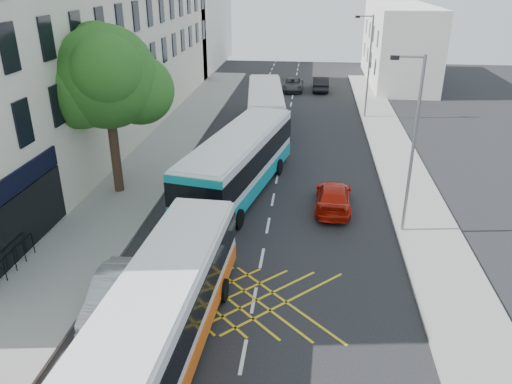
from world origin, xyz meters
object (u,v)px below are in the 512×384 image
(distant_car_grey, at_px, (292,85))
(distant_car_dark, at_px, (321,83))
(bus_mid, at_px, (239,163))
(red_hatchback, at_px, (333,197))
(bus_near, at_px, (164,310))
(street_tree, at_px, (106,78))
(lamp_near, at_px, (412,138))
(parked_car_silver, at_px, (114,293))
(lamp_far, at_px, (368,62))
(bus_far, at_px, (265,108))

(distant_car_grey, bearing_deg, distant_car_dark, 6.62)
(bus_mid, height_order, red_hatchback, bus_mid)
(bus_mid, relative_size, distant_car_dark, 2.71)
(bus_near, xyz_separation_m, distant_car_dark, (5.16, 39.15, -0.84))
(street_tree, bearing_deg, lamp_near, -11.40)
(parked_car_silver, bearing_deg, distant_car_grey, 78.62)
(parked_car_silver, bearing_deg, street_tree, 105.77)
(parked_car_silver, relative_size, red_hatchback, 0.93)
(lamp_near, bearing_deg, street_tree, 168.60)
(lamp_near, relative_size, distant_car_grey, 1.79)
(bus_near, distance_m, parked_car_silver, 3.23)
(lamp_near, height_order, distant_car_dark, lamp_near)
(street_tree, distance_m, distant_car_dark, 29.95)
(street_tree, height_order, bus_mid, street_tree)
(lamp_far, height_order, red_hatchback, lamp_far)
(red_hatchback, bearing_deg, bus_far, -68.45)
(lamp_far, height_order, distant_car_dark, lamp_far)
(lamp_near, distance_m, bus_mid, 9.38)
(red_hatchback, distance_m, distant_car_grey, 27.75)
(lamp_far, bearing_deg, distant_car_dark, 108.93)
(red_hatchback, distance_m, distant_car_dark, 27.90)
(distant_car_dark, bearing_deg, bus_near, 81.78)
(red_hatchback, height_order, distant_car_dark, distant_car_dark)
(bus_mid, bearing_deg, parked_car_silver, -94.03)
(bus_mid, bearing_deg, distant_car_grey, 97.50)
(distant_car_grey, bearing_deg, bus_far, -96.55)
(bus_far, bearing_deg, lamp_far, 19.86)
(bus_far, xyz_separation_m, parked_car_silver, (-3.24, -23.21, -0.97))
(lamp_near, relative_size, parked_car_silver, 1.94)
(parked_car_silver, xyz_separation_m, distant_car_grey, (4.75, 36.89, -0.06))
(lamp_far, bearing_deg, red_hatchback, -99.76)
(street_tree, height_order, parked_car_silver, street_tree)
(street_tree, relative_size, lamp_near, 1.10)
(street_tree, relative_size, bus_far, 0.77)
(bus_far, bearing_deg, lamp_near, -70.33)
(lamp_near, bearing_deg, bus_mid, 155.41)
(street_tree, xyz_separation_m, distant_car_dark, (11.22, 27.21, -5.55))
(bus_far, height_order, red_hatchback, bus_far)
(bus_mid, bearing_deg, distant_car_dark, 91.46)
(lamp_far, xyz_separation_m, distant_car_dark, (-3.49, 10.18, -3.88))
(lamp_near, bearing_deg, bus_near, -133.95)
(bus_mid, xyz_separation_m, red_hatchback, (5.07, -1.44, -1.11))
(red_hatchback, bearing_deg, parked_car_silver, 51.68)
(bus_near, relative_size, distant_car_dark, 2.40)
(red_hatchback, bearing_deg, bus_near, 65.97)
(street_tree, bearing_deg, parked_car_silver, -70.19)
(lamp_far, relative_size, bus_far, 0.70)
(lamp_far, relative_size, distant_car_grey, 1.79)
(parked_car_silver, bearing_deg, bus_near, -42.17)
(lamp_near, distance_m, red_hatchback, 5.50)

